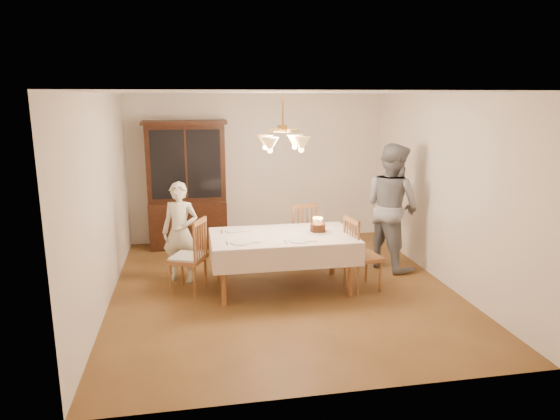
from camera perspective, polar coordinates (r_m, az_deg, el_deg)
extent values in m
plane|color=brown|center=(6.87, 0.30, -8.94)|extent=(5.00, 5.00, 0.00)
plane|color=white|center=(6.37, 0.33, 13.31)|extent=(5.00, 5.00, 0.00)
plane|color=silver|center=(8.93, -2.65, 4.81)|extent=(4.50, 0.00, 4.50)
plane|color=silver|center=(4.14, 6.72, -4.84)|extent=(4.50, 0.00, 4.50)
plane|color=silver|center=(6.48, -19.65, 0.97)|extent=(0.00, 5.00, 5.00)
plane|color=silver|center=(7.25, 18.09, 2.29)|extent=(0.00, 5.00, 5.00)
cube|color=brown|center=(6.63, 0.31, -3.08)|extent=(1.80, 1.00, 0.04)
cube|color=#EDE8CE|center=(6.62, 0.31, -2.88)|extent=(1.90, 1.10, 0.01)
cylinder|color=brown|center=(6.26, -6.45, -7.78)|extent=(0.07, 0.07, 0.71)
cylinder|color=brown|center=(6.56, 8.10, -6.84)|extent=(0.07, 0.07, 0.71)
cylinder|color=brown|center=(7.05, -6.93, -5.39)|extent=(0.07, 0.07, 0.71)
cylinder|color=brown|center=(7.31, 6.04, -4.68)|extent=(0.07, 0.07, 0.71)
cube|color=black|center=(8.76, -10.41, -1.55)|extent=(1.30, 0.50, 0.80)
cube|color=black|center=(8.62, -10.69, 5.31)|extent=(1.30, 0.40, 1.30)
cube|color=black|center=(8.42, -10.69, 5.14)|extent=(1.14, 0.01, 1.14)
cube|color=black|center=(8.51, -10.88, 9.81)|extent=(1.38, 0.54, 0.06)
cube|color=brown|center=(7.65, 2.21, -3.07)|extent=(0.52, 0.51, 0.05)
cube|color=brown|center=(7.36, 2.87, 0.45)|extent=(0.40, 0.12, 0.06)
cylinder|color=brown|center=(7.94, 2.85, -4.25)|extent=(0.04, 0.04, 0.43)
cylinder|color=brown|center=(7.80, 0.46, -4.56)|extent=(0.04, 0.04, 0.43)
cylinder|color=brown|center=(7.65, 3.96, -4.94)|extent=(0.04, 0.04, 0.43)
cylinder|color=brown|center=(7.50, 1.50, -5.28)|extent=(0.04, 0.04, 0.43)
cube|color=brown|center=(6.74, -10.52, -5.53)|extent=(0.56, 0.57, 0.05)
cube|color=brown|center=(6.52, -9.19, -1.34)|extent=(0.20, 0.38, 0.06)
cylinder|color=brown|center=(7.04, -11.10, -6.77)|extent=(0.04, 0.04, 0.43)
cylinder|color=brown|center=(6.73, -12.41, -7.75)|extent=(0.04, 0.04, 0.43)
cylinder|color=brown|center=(6.90, -8.53, -7.06)|extent=(0.04, 0.04, 0.43)
cylinder|color=brown|center=(6.60, -9.73, -8.07)|extent=(0.04, 0.04, 0.43)
cube|color=beige|center=(6.73, -10.54, -5.24)|extent=(0.51, 0.52, 0.03)
cube|color=brown|center=(6.80, 9.47, -5.32)|extent=(0.49, 0.51, 0.05)
cube|color=brown|center=(6.56, 8.19, -1.21)|extent=(0.10, 0.40, 0.06)
cylinder|color=brown|center=(6.81, 11.40, -7.46)|extent=(0.04, 0.04, 0.43)
cylinder|color=brown|center=(7.10, 9.87, -6.54)|extent=(0.04, 0.04, 0.43)
cylinder|color=brown|center=(6.65, 8.88, -7.87)|extent=(0.04, 0.04, 0.43)
cylinder|color=brown|center=(6.94, 7.43, -6.91)|extent=(0.04, 0.04, 0.43)
imported|color=#EDE5C8|center=(7.07, -11.33, -2.52)|extent=(0.60, 0.49, 1.41)
imported|color=slate|center=(7.63, 12.61, 0.39)|extent=(1.03, 1.13, 1.89)
cylinder|color=white|center=(6.75, 4.32, -2.52)|extent=(0.30, 0.30, 0.01)
cylinder|color=#32170B|center=(6.73, 4.33, -2.01)|extent=(0.20, 0.20, 0.11)
cylinder|color=#598CD8|center=(6.72, 4.85, -1.24)|extent=(0.01, 0.01, 0.07)
sphere|color=#FFB23F|center=(6.71, 4.85, -0.91)|extent=(0.01, 0.01, 0.01)
cylinder|color=pink|center=(6.74, 4.76, -1.20)|extent=(0.01, 0.01, 0.07)
sphere|color=#FFB23F|center=(6.73, 4.77, -0.87)|extent=(0.01, 0.01, 0.01)
cylinder|color=#EACC66|center=(6.76, 4.63, -1.16)|extent=(0.01, 0.01, 0.07)
sphere|color=#FFB23F|center=(6.75, 4.63, -0.84)|extent=(0.01, 0.01, 0.01)
cylinder|color=#598CD8|center=(6.77, 4.45, -1.14)|extent=(0.01, 0.01, 0.07)
sphere|color=#FFB23F|center=(6.76, 4.46, -0.82)|extent=(0.01, 0.01, 0.01)
cylinder|color=pink|center=(6.77, 4.26, -1.14)|extent=(0.01, 0.01, 0.07)
sphere|color=#FFB23F|center=(6.76, 4.27, -0.81)|extent=(0.01, 0.01, 0.01)
cylinder|color=#EACC66|center=(6.76, 4.09, -1.15)|extent=(0.01, 0.01, 0.07)
sphere|color=#FFB23F|center=(6.75, 4.09, -0.82)|extent=(0.01, 0.01, 0.01)
cylinder|color=#598CD8|center=(6.75, 3.94, -1.18)|extent=(0.01, 0.01, 0.07)
sphere|color=#FFB23F|center=(6.74, 3.95, -0.85)|extent=(0.01, 0.01, 0.01)
cylinder|color=pink|center=(6.73, 3.85, -1.22)|extent=(0.01, 0.01, 0.07)
sphere|color=#FFB23F|center=(6.72, 3.86, -0.89)|extent=(0.01, 0.01, 0.01)
cylinder|color=#EACC66|center=(6.71, 3.83, -1.27)|extent=(0.01, 0.01, 0.07)
sphere|color=#FFB23F|center=(6.70, 3.83, -0.93)|extent=(0.01, 0.01, 0.01)
cylinder|color=#598CD8|center=(6.68, 3.88, -1.31)|extent=(0.01, 0.01, 0.07)
sphere|color=#FFB23F|center=(6.67, 3.88, -0.98)|extent=(0.01, 0.01, 0.01)
cylinder|color=pink|center=(6.67, 3.99, -1.35)|extent=(0.01, 0.01, 0.07)
sphere|color=#FFB23F|center=(6.66, 3.99, -1.02)|extent=(0.01, 0.01, 0.01)
cylinder|color=#EACC66|center=(6.65, 4.15, -1.38)|extent=(0.01, 0.01, 0.07)
sphere|color=#FFB23F|center=(6.65, 4.15, -1.05)|extent=(0.01, 0.01, 0.01)
cylinder|color=#598CD8|center=(6.65, 4.33, -1.39)|extent=(0.01, 0.01, 0.07)
sphere|color=#FFB23F|center=(6.64, 4.34, -1.06)|extent=(0.01, 0.01, 0.01)
cylinder|color=pink|center=(6.65, 4.52, -1.39)|extent=(0.01, 0.01, 0.07)
sphere|color=#FFB23F|center=(6.64, 4.53, -1.05)|extent=(0.01, 0.01, 0.01)
cylinder|color=#EACC66|center=(6.67, 4.69, -1.37)|extent=(0.01, 0.01, 0.07)
sphere|color=#FFB23F|center=(6.66, 4.69, -1.03)|extent=(0.01, 0.01, 0.01)
cylinder|color=#598CD8|center=(6.68, 4.81, -1.33)|extent=(0.01, 0.01, 0.07)
sphere|color=#FFB23F|center=(6.67, 4.81, -1.00)|extent=(0.01, 0.01, 0.01)
cylinder|color=pink|center=(6.70, 4.86, -1.29)|extent=(0.01, 0.01, 0.07)
sphere|color=#FFB23F|center=(6.69, 4.87, -0.96)|extent=(0.01, 0.01, 0.01)
cylinder|color=white|center=(6.28, -4.41, -3.68)|extent=(0.27, 0.27, 0.02)
cube|color=silver|center=(6.27, -6.06, -3.79)|extent=(0.01, 0.16, 0.01)
cube|color=beige|center=(6.30, -2.76, -3.62)|extent=(0.10, 0.10, 0.01)
cylinder|color=white|center=(6.34, 2.18, -3.50)|extent=(0.26, 0.26, 0.02)
cube|color=silver|center=(6.31, 0.61, -3.62)|extent=(0.01, 0.16, 0.01)
cube|color=beige|center=(6.38, 3.73, -3.43)|extent=(0.10, 0.10, 0.01)
cylinder|color=white|center=(6.82, -5.27, -2.37)|extent=(0.25, 0.25, 0.02)
cube|color=silver|center=(6.81, -6.68, -2.46)|extent=(0.01, 0.16, 0.01)
cube|color=beige|center=(6.83, -3.87, -2.32)|extent=(0.10, 0.10, 0.01)
cylinder|color=#BF8C3F|center=(6.38, 0.33, 11.51)|extent=(0.02, 0.02, 0.40)
cylinder|color=#BF8C3F|center=(6.39, 0.32, 9.27)|extent=(0.12, 0.12, 0.10)
cone|color=#D8994C|center=(6.63, 1.70, 7.84)|extent=(0.22, 0.22, 0.18)
sphere|color=#FFD899|center=(6.64, 1.70, 7.23)|extent=(0.07, 0.07, 0.07)
cone|color=#D8994C|center=(6.56, -1.71, 7.78)|extent=(0.22, 0.22, 0.18)
sphere|color=#FFD899|center=(6.57, -1.71, 7.17)|extent=(0.07, 0.07, 0.07)
cone|color=#D8994C|center=(6.17, -1.16, 7.46)|extent=(0.22, 0.22, 0.18)
sphere|color=#FFD899|center=(6.18, -1.16, 6.81)|extent=(0.07, 0.07, 0.07)
cone|color=#D8994C|center=(6.25, 2.46, 7.52)|extent=(0.22, 0.22, 0.18)
sphere|color=#FFD899|center=(6.25, 2.45, 6.88)|extent=(0.07, 0.07, 0.07)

